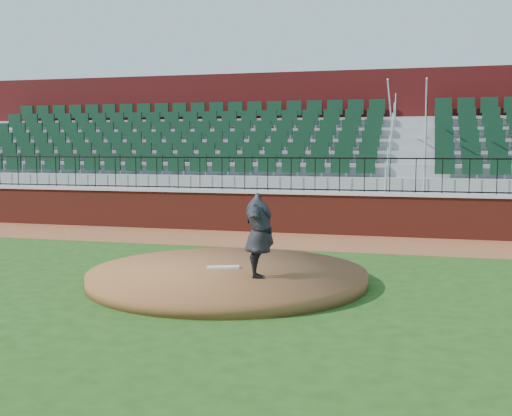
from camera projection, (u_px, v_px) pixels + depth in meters
The scene contains 10 objects.
ground at pixel (237, 280), 12.61m from camera, with size 90.00×90.00×0.00m, color #1E4413.
warning_track at pixel (292, 241), 17.80m from camera, with size 34.00×3.20×0.01m, color brown.
field_wall at pixel (303, 214), 19.28m from camera, with size 34.00×0.35×1.20m, color maroon.
wall_cap at pixel (303, 193), 19.21m from camera, with size 34.00×0.45×0.10m, color #B7B7B7.
wall_railing at pixel (303, 174), 19.16m from camera, with size 34.00×0.05×1.00m, color black, non-canonical shape.
seating_stands at pixel (318, 156), 21.73m from camera, with size 34.00×5.10×4.60m, color gray, non-canonical shape.
concourse_wall at pixel (330, 144), 24.38m from camera, with size 34.00×0.50×5.50m, color maroon.
pitchers_mound at pixel (228, 276), 12.35m from camera, with size 5.42×5.42×0.25m, color brown.
pitching_rubber at pixel (223, 267), 12.50m from camera, with size 0.63×0.16×0.04m, color white.
pitcher at pixel (259, 235), 11.55m from camera, with size 1.93×0.52×1.57m, color black.
Camera 1 is at (3.60, -11.88, 2.67)m, focal length 44.39 mm.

